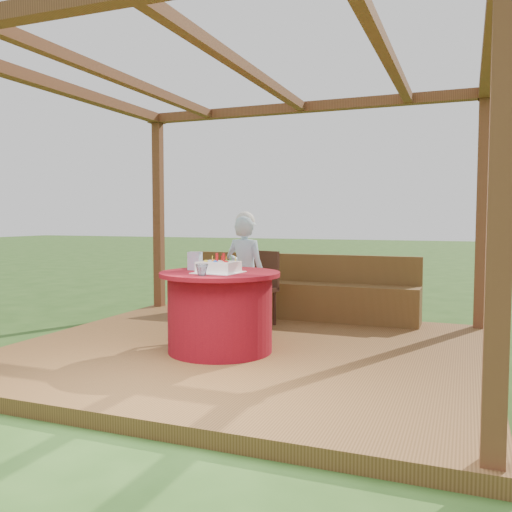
# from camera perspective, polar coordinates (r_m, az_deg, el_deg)

# --- Properties ---
(ground) EXTENTS (60.00, 60.00, 0.00)m
(ground) POSITION_cam_1_polar(r_m,az_deg,el_deg) (5.39, -0.98, -10.84)
(ground) COLOR #274A18
(ground) RESTS_ON ground
(deck) EXTENTS (4.50, 4.00, 0.12)m
(deck) POSITION_cam_1_polar(r_m,az_deg,el_deg) (5.38, -0.98, -10.22)
(deck) COLOR brown
(deck) RESTS_ON ground
(pergola) EXTENTS (4.50, 4.00, 2.72)m
(pergola) POSITION_cam_1_polar(r_m,az_deg,el_deg) (5.31, -1.02, 15.14)
(pergola) COLOR brown
(pergola) RESTS_ON deck
(bench) EXTENTS (3.00, 0.42, 0.80)m
(bench) POSITION_cam_1_polar(r_m,az_deg,el_deg) (6.91, 4.45, -4.30)
(bench) COLOR brown
(bench) RESTS_ON deck
(table) EXTENTS (1.13, 1.13, 0.76)m
(table) POSITION_cam_1_polar(r_m,az_deg,el_deg) (5.15, -3.80, -5.80)
(table) COLOR maroon
(table) RESTS_ON deck
(chair) EXTENTS (0.52, 0.52, 0.87)m
(chair) POSITION_cam_1_polar(r_m,az_deg,el_deg) (6.41, 0.24, -2.98)
(chair) COLOR #371C11
(chair) RESTS_ON deck
(elderly_woman) EXTENTS (0.51, 0.37, 1.33)m
(elderly_woman) POSITION_cam_1_polar(r_m,az_deg,el_deg) (5.92, -1.14, -1.71)
(elderly_woman) COLOR #9CCEE8
(elderly_woman) RESTS_ON deck
(birthday_cake) EXTENTS (0.42, 0.42, 0.18)m
(birthday_cake) POSITION_cam_1_polar(r_m,az_deg,el_deg) (5.02, -3.97, -1.16)
(birthday_cake) COLOR white
(birthday_cake) RESTS_ON table
(gift_bag) EXTENTS (0.13, 0.08, 0.18)m
(gift_bag) POSITION_cam_1_polar(r_m,az_deg,el_deg) (5.29, -6.44, -0.53)
(gift_bag) COLOR pink
(gift_bag) RESTS_ON table
(drinking_glass) EXTENTS (0.12, 0.12, 0.11)m
(drinking_glass) POSITION_cam_1_polar(r_m,az_deg,el_deg) (4.76, -5.71, -1.46)
(drinking_glass) COLOR white
(drinking_glass) RESTS_ON table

